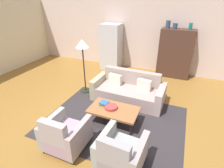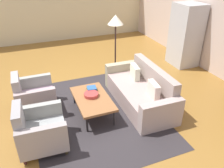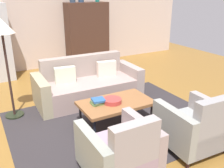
{
  "view_description": "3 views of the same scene",
  "coord_description": "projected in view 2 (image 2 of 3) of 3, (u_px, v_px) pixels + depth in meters",
  "views": [
    {
      "loc": [
        1.73,
        -3.4,
        2.88
      ],
      "look_at": [
        0.13,
        0.41,
        0.76
      ],
      "focal_mm": 27.95,
      "sensor_mm": 36.0,
      "label": 1
    },
    {
      "loc": [
        4.33,
        -1.27,
        2.99
      ],
      "look_at": [
        0.49,
        0.25,
        0.68
      ],
      "focal_mm": 36.68,
      "sensor_mm": 36.0,
      "label": 2
    },
    {
      "loc": [
        -1.45,
        -3.4,
        2.14
      ],
      "look_at": [
        0.47,
        0.07,
        0.62
      ],
      "focal_mm": 39.94,
      "sensor_mm": 36.0,
      "label": 3
    }
  ],
  "objects": [
    {
      "name": "armchair_right",
      "position": [
        38.0,
        131.0,
        3.96
      ],
      "size": [
        0.84,
        0.84,
        0.88
      ],
      "rotation": [
        0.0,
        0.0,
        -0.05
      ],
      "color": "black",
      "rests_on": "ground"
    },
    {
      "name": "ground_plane",
      "position": [
        95.0,
        102.0,
        5.38
      ],
      "size": [
        11.78,
        11.78,
        0.0
      ],
      "primitive_type": "plane",
      "color": "olive"
    },
    {
      "name": "wall_left",
      "position": [
        54.0,
        4.0,
        8.68
      ],
      "size": [
        0.12,
        7.4,
        2.8
      ],
      "primitive_type": "cube",
      "color": "beige",
      "rests_on": "ground"
    },
    {
      "name": "book_stack",
      "position": [
        92.0,
        89.0,
        5.03
      ],
      "size": [
        0.24,
        0.22,
        0.08
      ],
      "color": "#547643",
      "rests_on": "coffee_table"
    },
    {
      "name": "area_rug",
      "position": [
        95.0,
        113.0,
        5.0
      ],
      "size": [
        3.4,
        2.6,
        0.01
      ],
      "primitive_type": "cube",
      "color": "#2D292C",
      "rests_on": "ground"
    },
    {
      "name": "coffee_table",
      "position": [
        92.0,
        99.0,
        4.81
      ],
      "size": [
        1.2,
        0.7,
        0.4
      ],
      "color": "black",
      "rests_on": "ground"
    },
    {
      "name": "refrigerator",
      "position": [
        186.0,
        35.0,
        6.86
      ],
      "size": [
        0.8,
        0.73,
        1.85
      ],
      "color": "#B7BABF",
      "rests_on": "ground"
    },
    {
      "name": "couch",
      "position": [
        142.0,
        92.0,
        5.22
      ],
      "size": [
        2.12,
        0.94,
        0.86
      ],
      "rotation": [
        0.0,
        0.0,
        3.12
      ],
      "color": "gray",
      "rests_on": "ground"
    },
    {
      "name": "armchair_left",
      "position": [
        32.0,
        97.0,
        4.93
      ],
      "size": [
        0.8,
        0.8,
        0.88
      ],
      "rotation": [
        0.0,
        0.0,
        -0.0
      ],
      "color": "#382C20",
      "rests_on": "ground"
    },
    {
      "name": "fruit_bowl",
      "position": [
        91.0,
        95.0,
        4.83
      ],
      "size": [
        0.31,
        0.31,
        0.07
      ],
      "primitive_type": "cylinder",
      "color": "#AE3734",
      "rests_on": "coffee_table"
    },
    {
      "name": "floor_lamp",
      "position": [
        116.0,
        26.0,
        5.83
      ],
      "size": [
        0.4,
        0.4,
        1.72
      ],
      "color": "black",
      "rests_on": "ground"
    }
  ]
}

